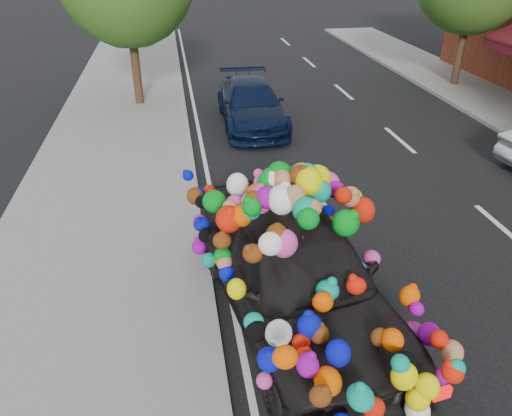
# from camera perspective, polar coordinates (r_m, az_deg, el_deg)

# --- Properties ---
(ground) EXTENTS (100.00, 100.00, 0.00)m
(ground) POSITION_cam_1_polar(r_m,az_deg,el_deg) (9.49, 8.38, -4.36)
(ground) COLOR black
(ground) RESTS_ON ground
(sidewalk) EXTENTS (4.00, 60.00, 0.12)m
(sidewalk) POSITION_cam_1_polar(r_m,az_deg,el_deg) (9.22, -18.18, -6.32)
(sidewalk) COLOR gray
(sidewalk) RESTS_ON ground
(kerb) EXTENTS (0.15, 60.00, 0.13)m
(kerb) POSITION_cam_1_polar(r_m,az_deg,el_deg) (9.08, -5.95, -5.40)
(kerb) COLOR gray
(kerb) RESTS_ON ground
(lane_markings) EXTENTS (6.00, 50.00, 0.01)m
(lane_markings) POSITION_cam_1_polar(r_m,az_deg,el_deg) (11.06, 26.49, -2.21)
(lane_markings) COLOR silver
(lane_markings) RESTS_ON ground
(plush_art_car) EXTENTS (3.16, 5.51, 2.35)m
(plush_art_car) POSITION_cam_1_polar(r_m,az_deg,el_deg) (7.13, 4.52, -4.72)
(plush_art_car) COLOR black
(plush_art_car) RESTS_ON ground
(navy_sedan) EXTENTS (1.88, 4.48, 1.29)m
(navy_sedan) POSITION_cam_1_polar(r_m,az_deg,el_deg) (15.37, -0.53, 11.80)
(navy_sedan) COLOR black
(navy_sedan) RESTS_ON ground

